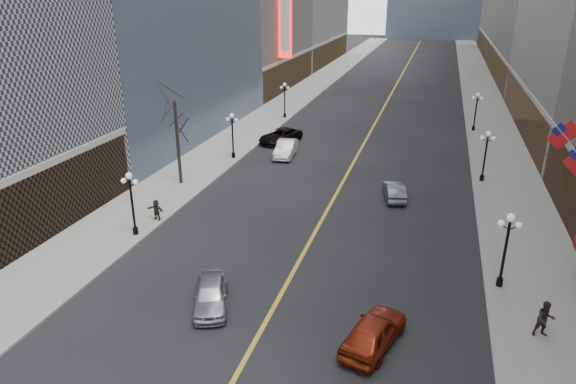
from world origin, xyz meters
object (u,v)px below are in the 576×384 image
Objects in this scene: streetlamp_west_2 at (232,131)px; car_nb_far at (280,136)px; car_sb_mid at (374,332)px; car_sb_far at (394,191)px; streetlamp_east_1 at (506,243)px; car_nb_mid at (286,148)px; car_nb_near at (211,294)px; streetlamp_west_3 at (285,96)px; streetlamp_east_2 at (486,151)px; streetlamp_west_1 at (131,197)px; streetlamp_east_3 at (476,108)px.

streetlamp_west_2 reaches higher than car_nb_far.
streetlamp_west_2 is at bearing -39.42° from car_sb_mid.
streetlamp_west_2 is 1.09× the size of car_sb_far.
streetlamp_east_1 reaches higher than car_nb_mid.
car_nb_mid reaches higher than car_nb_near.
streetlamp_west_3 is 11.60m from car_nb_far.
streetlamp_west_1 is at bearing -142.67° from streetlamp_east_2.
car_sb_far is at bearing -55.54° from streetlamp_west_3.
streetlamp_east_3 is 23.65m from car_nb_far.
car_nb_far is at bearing -152.02° from streetlamp_east_3.
streetlamp_east_3 is 0.91× the size of car_nb_mid.
car_nb_near is at bearing -57.30° from car_nb_far.
car_nb_mid is at bearing 172.84° from streetlamp_east_2.
streetlamp_east_2 is 1.00× the size of streetlamp_west_2.
car_sb_far is at bearing -21.17° from car_nb_far.
car_sb_mid is at bearing -103.96° from streetlamp_east_2.
streetlamp_east_3 and streetlamp_west_3 have the same top height.
streetlamp_west_1 reaches higher than car_nb_mid.
car_nb_near is 0.89× the size of car_nb_mid.
streetlamp_west_3 is at bearing 123.25° from streetlamp_east_1.
streetlamp_west_3 is (-23.60, 18.00, 0.00)m from streetlamp_east_2.
car_nb_far is at bearing -56.29° from car_sb_far.
streetlamp_west_2 is at bearing 87.41° from car_nb_near.
streetlamp_east_1 is at bearing 0.00° from streetlamp_west_1.
streetlamp_east_2 is 29.68m from streetlamp_west_3.
car_sb_far is at bearing 35.82° from streetlamp_west_1.
streetlamp_west_3 is (-23.60, 36.00, 0.00)m from streetlamp_east_1.
car_nb_near is (-15.09, -42.30, -2.15)m from streetlamp_east_3.
streetlamp_east_2 reaches higher than car_sb_far.
car_nb_near is 19.90m from car_sb_far.
streetlamp_east_2 is (0.00, 18.00, 0.00)m from streetlamp_east_1.
streetlamp_east_2 is 28.68m from car_nb_near.
streetlamp_west_3 is at bearing 126.56° from car_nb_far.
streetlamp_east_2 is 0.95× the size of car_sb_mid.
streetlamp_west_1 is 18.88m from car_sb_mid.
car_sb_far is at bearing -20.20° from streetlamp_west_2.
car_nb_far is 35.24m from car_sb_mid.
car_nb_mid is 30.23m from car_sb_mid.
car_nb_far is at bearing 108.31° from car_nb_mid.
streetlamp_west_2 is 1.03× the size of car_nb_near.
car_sb_mid is (12.54, -27.51, -0.01)m from car_nb_mid.
streetlamp_west_1 reaches higher than car_sb_far.
streetlamp_east_2 reaches higher than car_sb_mid.
car_nb_mid is at bearing 26.14° from streetlamp_west_2.
car_nb_near is at bearing -121.84° from streetlamp_east_2.
streetlamp_east_2 is 19.05m from car_nb_mid.
streetlamp_west_1 is at bearing -6.42° from car_sb_mid.
streetlamp_west_3 is 1.03× the size of car_nb_near.
streetlamp_east_1 is at bearing -56.75° from streetlamp_west_3.
streetlamp_west_1 is at bearing 23.04° from car_sb_far.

